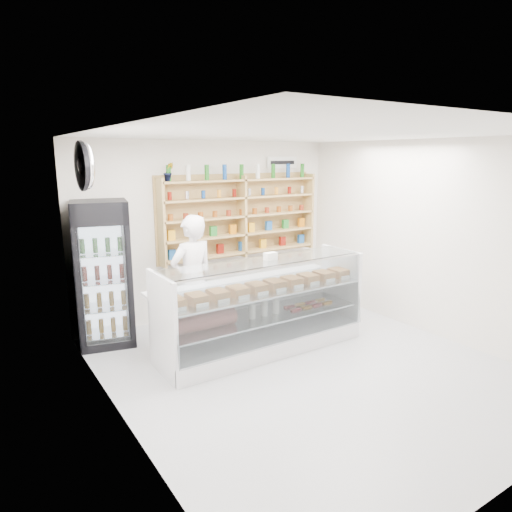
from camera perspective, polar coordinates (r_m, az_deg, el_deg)
room at (r=5.38m, az=6.73°, el=-0.10°), size 5.00×5.00×5.00m
display_counter at (r=6.18m, az=0.70°, el=-8.58°), size 2.85×0.85×1.24m
shop_worker at (r=6.26m, az=-7.95°, el=-3.06°), size 0.71×0.52×1.80m
drinks_cooler at (r=6.53m, az=-18.51°, el=-2.08°), size 0.85×0.84×1.99m
wall_shelving at (r=7.51m, az=-1.78°, el=5.01°), size 2.84×0.28×1.33m
potted_plant at (r=6.89m, az=-10.87°, el=10.29°), size 0.16×0.14×0.27m
security_mirror at (r=5.36m, az=-20.45°, el=10.50°), size 0.15×0.50×0.50m
wall_sign at (r=8.06m, az=3.26°, el=11.59°), size 0.62×0.03×0.20m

